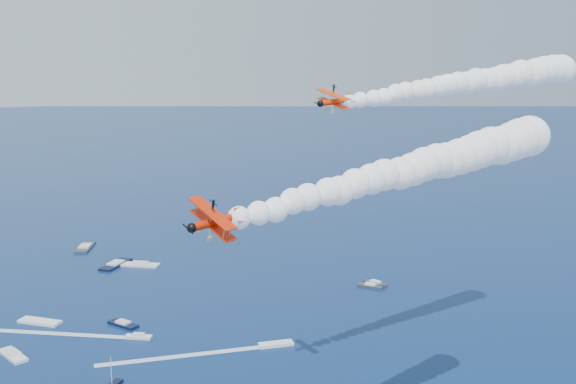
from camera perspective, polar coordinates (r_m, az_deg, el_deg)
name	(u,v)px	position (r m, az deg, el deg)	size (l,w,h in m)	color
biplane_lead	(335,102)	(113.62, 3.97, 7.57)	(6.93, 7.77, 4.68)	#FA3605
biplane_trail	(215,222)	(72.86, -6.14, -2.51)	(6.58, 7.38, 4.45)	red
smoke_trail_lead	(467,83)	(135.20, 14.75, 8.81)	(62.93, 16.24, 11.39)	white
smoke_trail_trail	(411,170)	(93.13, 10.30, 1.86)	(61.75, 21.56, 11.39)	white
spectator_boats	(47,311)	(198.89, -19.52, -9.36)	(232.58, 169.73, 0.70)	white
boat_wakes	(50,346)	(176.44, -19.29, -12.10)	(82.73, 49.79, 0.04)	white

